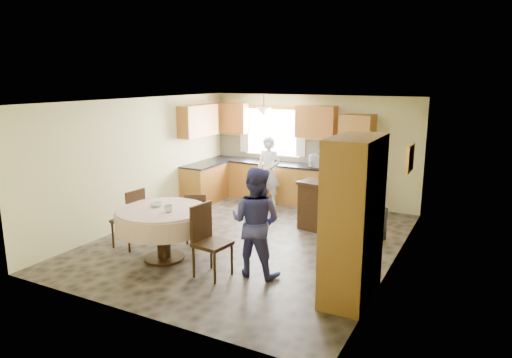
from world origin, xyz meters
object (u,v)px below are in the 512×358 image
object	(u,v)px
dining_table	(163,220)
person_sink	(269,172)
chair_left	(131,216)
oven_tower	(356,164)
cupboard	(353,220)
chair_right	(208,237)
person_dining	(255,222)
sideboard	(330,210)
chair_back	(197,215)

from	to	relation	value
dining_table	person_sink	size ratio (longest dim) A/B	0.93
chair_left	oven_tower	bearing A→B (deg)	147.48
cupboard	chair_right	world-z (taller)	cupboard
person_sink	person_dining	distance (m)	3.72
oven_tower	person_dining	bearing A→B (deg)	-95.67
cupboard	sideboard	bearing A→B (deg)	114.48
person_sink	cupboard	bearing A→B (deg)	-49.80
cupboard	chair_back	world-z (taller)	cupboard
person_sink	oven_tower	bearing A→B (deg)	15.65
oven_tower	dining_table	distance (m)	4.58
sideboard	chair_back	world-z (taller)	chair_back
oven_tower	dining_table	xyz separation A→B (m)	(-1.98, -4.12, -0.40)
person_dining	cupboard	bearing A→B (deg)	176.46
cupboard	chair_left	distance (m)	3.89
oven_tower	cupboard	world-z (taller)	cupboard
chair_back	person_sink	bearing A→B (deg)	-115.85
cupboard	chair_right	bearing A→B (deg)	-172.15
chair_left	person_sink	bearing A→B (deg)	167.54
chair_back	cupboard	bearing A→B (deg)	141.53
chair_right	sideboard	bearing A→B (deg)	-13.10
cupboard	dining_table	bearing A→B (deg)	-177.67
chair_left	chair_right	distance (m)	1.81
cupboard	person_sink	bearing A→B (deg)	130.12
dining_table	chair_right	size ratio (longest dim) A/B	1.38
cupboard	person_sink	world-z (taller)	cupboard
sideboard	dining_table	size ratio (longest dim) A/B	0.84
cupboard	person_sink	xyz separation A→B (m)	(-2.93, 3.47, -0.29)
chair_left	person_dining	size ratio (longest dim) A/B	0.63
dining_table	person_sink	bearing A→B (deg)	88.12
person_sink	person_dining	size ratio (longest dim) A/B	0.97
dining_table	cupboard	bearing A→B (deg)	2.33
oven_tower	person_sink	size ratio (longest dim) A/B	1.33
oven_tower	chair_right	world-z (taller)	oven_tower
dining_table	oven_tower	bearing A→B (deg)	64.36
cupboard	person_sink	distance (m)	4.55
chair_right	oven_tower	bearing A→B (deg)	-6.28
sideboard	chair_right	world-z (taller)	chair_right
oven_tower	chair_left	world-z (taller)	oven_tower
cupboard	chair_back	distance (m)	3.15
dining_table	person_dining	size ratio (longest dim) A/B	0.91
person_sink	person_dining	bearing A→B (deg)	-66.71
sideboard	dining_table	distance (m)	3.20
cupboard	dining_table	distance (m)	3.08
dining_table	chair_left	size ratio (longest dim) A/B	1.44
cupboard	chair_left	world-z (taller)	cupboard
chair_right	person_dining	bearing A→B (deg)	-54.15
person_dining	chair_left	bearing A→B (deg)	-1.02
oven_tower	chair_right	bearing A→B (deg)	-103.25
dining_table	person_sink	world-z (taller)	person_sink
cupboard	person_sink	size ratio (longest dim) A/B	1.36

